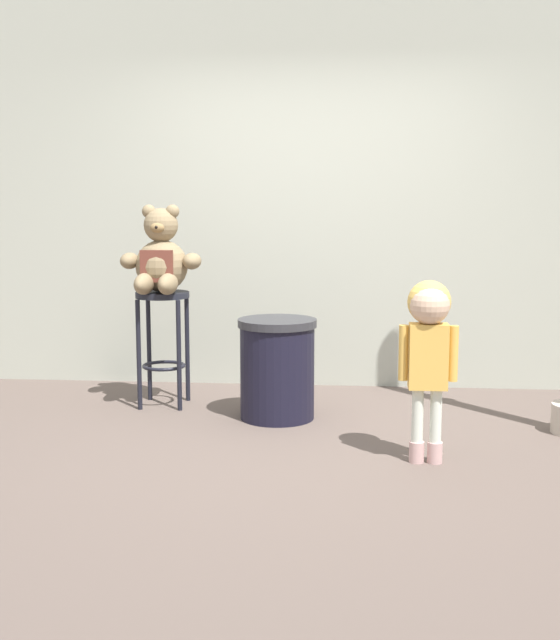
# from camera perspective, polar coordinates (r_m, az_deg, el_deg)

# --- Properties ---
(ground_plane) EXTENTS (24.00, 24.00, 0.00)m
(ground_plane) POSITION_cam_1_polar(r_m,az_deg,el_deg) (4.51, 0.94, -9.55)
(ground_plane) COLOR brown
(building_wall) EXTENTS (7.53, 0.30, 3.74)m
(building_wall) POSITION_cam_1_polar(r_m,az_deg,el_deg) (6.18, 2.26, 12.80)
(building_wall) COLOR #A9AC9D
(building_wall) RESTS_ON ground_plane
(bar_stool_with_teddy) EXTENTS (0.37, 0.37, 0.79)m
(bar_stool_with_teddy) POSITION_cam_1_polar(r_m,az_deg,el_deg) (5.51, -8.40, -0.42)
(bar_stool_with_teddy) COLOR black
(bar_stool_with_teddy) RESTS_ON ground_plane
(teddy_bear) EXTENTS (0.55, 0.50, 0.59)m
(teddy_bear) POSITION_cam_1_polar(r_m,az_deg,el_deg) (5.43, -8.57, 4.29)
(teddy_bear) COLOR #867151
(teddy_bear) RESTS_ON bar_stool_with_teddy
(child_walking) EXTENTS (0.31, 0.25, 0.99)m
(child_walking) POSITION_cam_1_polar(r_m,az_deg,el_deg) (4.27, 10.64, -0.81)
(child_walking) COLOR #C99F9C
(child_walking) RESTS_ON ground_plane
(trash_bin) EXTENTS (0.51, 0.51, 0.65)m
(trash_bin) POSITION_cam_1_polar(r_m,az_deg,el_deg) (5.15, -0.20, -3.50)
(trash_bin) COLOR black
(trash_bin) RESTS_ON ground_plane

